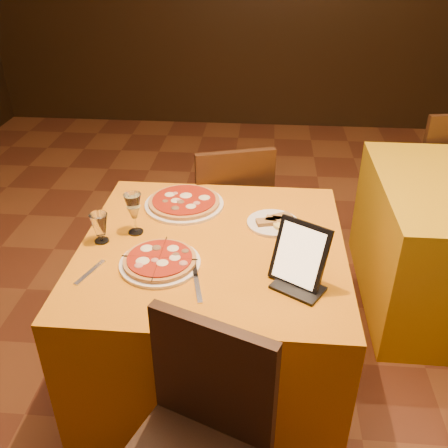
# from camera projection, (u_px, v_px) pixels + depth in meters

# --- Properties ---
(floor) EXTENTS (6.00, 7.00, 0.01)m
(floor) POSITION_uv_depth(u_px,v_px,m) (274.00, 359.00, 2.54)
(floor) COLOR #5E2D19
(floor) RESTS_ON ground
(main_table) EXTENTS (1.10, 1.10, 0.75)m
(main_table) POSITION_uv_depth(u_px,v_px,m) (214.00, 312.00, 2.28)
(main_table) COLOR orange
(main_table) RESTS_ON floor
(chair_main_far) EXTENTS (0.49, 0.49, 0.91)m
(chair_main_far) POSITION_uv_depth(u_px,v_px,m) (228.00, 211.00, 2.92)
(chair_main_far) COLOR black
(chair_main_far) RESTS_ON floor
(chair_side_far) EXTENTS (0.53, 0.53, 0.91)m
(chair_side_far) POSITION_uv_depth(u_px,v_px,m) (433.00, 170.00, 3.42)
(chair_side_far) COLOR black
(chair_side_far) RESTS_ON floor
(pizza_near) EXTENTS (0.32, 0.32, 0.03)m
(pizza_near) POSITION_uv_depth(u_px,v_px,m) (160.00, 262.00, 1.95)
(pizza_near) COLOR white
(pizza_near) RESTS_ON main_table
(pizza_far) EXTENTS (0.37, 0.37, 0.03)m
(pizza_far) POSITION_uv_depth(u_px,v_px,m) (184.00, 203.00, 2.36)
(pizza_far) COLOR white
(pizza_far) RESTS_ON main_table
(cutlet_dish) EXTENTS (0.23, 0.23, 0.03)m
(cutlet_dish) POSITION_uv_depth(u_px,v_px,m) (273.00, 222.00, 2.21)
(cutlet_dish) COLOR white
(cutlet_dish) RESTS_ON main_table
(wine_glass) EXTENTS (0.10, 0.10, 0.19)m
(wine_glass) POSITION_uv_depth(u_px,v_px,m) (134.00, 213.00, 2.11)
(wine_glass) COLOR #EBE285
(wine_glass) RESTS_ON main_table
(water_glass) EXTENTS (0.08, 0.08, 0.13)m
(water_glass) POSITION_uv_depth(u_px,v_px,m) (100.00, 228.00, 2.07)
(water_glass) COLOR white
(water_glass) RESTS_ON main_table
(tablet) EXTENTS (0.22, 0.19, 0.24)m
(tablet) POSITION_uv_depth(u_px,v_px,m) (300.00, 254.00, 1.81)
(tablet) COLOR black
(tablet) RESTS_ON main_table
(knife) EXTENTS (0.07, 0.23, 0.01)m
(knife) POSITION_uv_depth(u_px,v_px,m) (197.00, 283.00, 1.85)
(knife) COLOR silver
(knife) RESTS_ON main_table
(fork_near) EXTENTS (0.08, 0.17, 0.01)m
(fork_near) POSITION_uv_depth(u_px,v_px,m) (90.00, 272.00, 1.91)
(fork_near) COLOR silver
(fork_near) RESTS_ON main_table
(fork_far) EXTENTS (0.08, 0.17, 0.01)m
(fork_far) POSITION_uv_depth(u_px,v_px,m) (210.00, 198.00, 2.43)
(fork_far) COLOR #B3B2BA
(fork_far) RESTS_ON main_table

